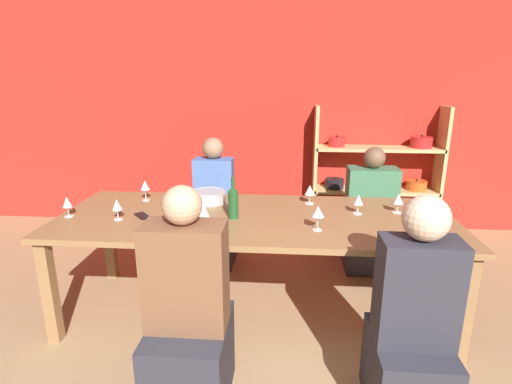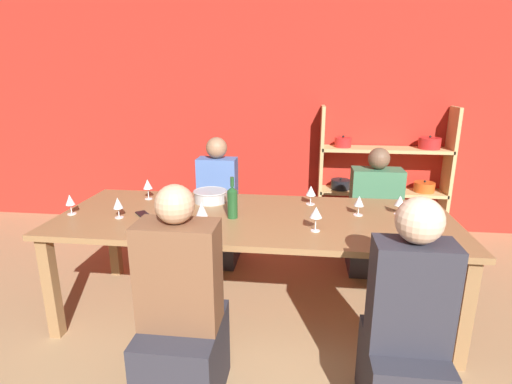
{
  "view_description": "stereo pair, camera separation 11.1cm",
  "coord_description": "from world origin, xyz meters",
  "px_view_note": "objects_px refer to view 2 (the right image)",
  "views": [
    {
      "loc": [
        0.12,
        -0.81,
        1.73
      ],
      "look_at": [
        -0.1,
        1.98,
        0.93
      ],
      "focal_mm": 28.0,
      "sensor_mm": 36.0,
      "label": 1
    },
    {
      "loc": [
        0.23,
        -0.8,
        1.73
      ],
      "look_at": [
        -0.1,
        1.98,
        0.93
      ],
      "focal_mm": 28.0,
      "sensor_mm": 36.0,
      "label": 2
    }
  ],
  "objects_px": {
    "person_near_b": "(405,342)",
    "wine_glass_red_d": "(148,185)",
    "wine_glass_white_a": "(316,213)",
    "person_far_a": "(373,226)",
    "dining_table": "(254,225)",
    "wine_glass_red_e": "(202,210)",
    "cell_phone": "(143,214)",
    "person_near_a": "(182,327)",
    "shelf_unit": "(384,186)",
    "wine_bottle_green": "(232,202)",
    "wine_glass_empty_a": "(359,202)",
    "person_far_b": "(218,217)",
    "wine_glass_red_c": "(400,201)",
    "wine_glass_red_b": "(70,201)",
    "wine_glass_red_a": "(311,191)",
    "mixing_bowl": "(210,196)",
    "wine_glass_white_b": "(118,204)"
  },
  "relations": [
    {
      "from": "person_near_b",
      "to": "wine_glass_red_d",
      "type": "bearing_deg",
      "value": 146.21
    },
    {
      "from": "wine_glass_white_a",
      "to": "person_near_b",
      "type": "distance_m",
      "value": 0.9
    },
    {
      "from": "person_far_a",
      "to": "dining_table",
      "type": "bearing_deg",
      "value": 41.76
    },
    {
      "from": "wine_glass_red_e",
      "to": "cell_phone",
      "type": "xyz_separation_m",
      "value": [
        -0.49,
        0.2,
        -0.12
      ]
    },
    {
      "from": "person_near_a",
      "to": "shelf_unit",
      "type": "bearing_deg",
      "value": 60.15
    },
    {
      "from": "wine_bottle_green",
      "to": "person_far_a",
      "type": "bearing_deg",
      "value": 39.57
    },
    {
      "from": "wine_glass_empty_a",
      "to": "person_far_b",
      "type": "bearing_deg",
      "value": 148.34
    },
    {
      "from": "wine_glass_red_c",
      "to": "cell_phone",
      "type": "distance_m",
      "value": 1.85
    },
    {
      "from": "shelf_unit",
      "to": "wine_glass_white_a",
      "type": "distance_m",
      "value": 2.18
    },
    {
      "from": "wine_glass_white_a",
      "to": "wine_glass_red_e",
      "type": "xyz_separation_m",
      "value": [
        -0.74,
        -0.03,
        0.0
      ]
    },
    {
      "from": "wine_glass_red_d",
      "to": "wine_glass_empty_a",
      "type": "xyz_separation_m",
      "value": [
        1.65,
        -0.2,
        -0.02
      ]
    },
    {
      "from": "wine_glass_empty_a",
      "to": "wine_glass_red_b",
      "type": "bearing_deg",
      "value": -173.71
    },
    {
      "from": "wine_glass_white_a",
      "to": "wine_glass_empty_a",
      "type": "xyz_separation_m",
      "value": [
        0.31,
        0.35,
        -0.02
      ]
    },
    {
      "from": "wine_glass_red_e",
      "to": "cell_phone",
      "type": "relative_size",
      "value": 1.12
    },
    {
      "from": "wine_glass_red_a",
      "to": "wine_glass_red_e",
      "type": "distance_m",
      "value": 0.93
    },
    {
      "from": "shelf_unit",
      "to": "wine_glass_red_a",
      "type": "distance_m",
      "value": 1.69
    },
    {
      "from": "shelf_unit",
      "to": "person_far_a",
      "type": "height_order",
      "value": "shelf_unit"
    },
    {
      "from": "mixing_bowl",
      "to": "wine_glass_white_a",
      "type": "relative_size",
      "value": 1.65
    },
    {
      "from": "mixing_bowl",
      "to": "wine_bottle_green",
      "type": "height_order",
      "value": "wine_bottle_green"
    },
    {
      "from": "wine_glass_white_b",
      "to": "person_near_a",
      "type": "height_order",
      "value": "person_near_a"
    },
    {
      "from": "wine_glass_red_b",
      "to": "person_far_a",
      "type": "xyz_separation_m",
      "value": [
        2.32,
        1.01,
        -0.47
      ]
    },
    {
      "from": "dining_table",
      "to": "wine_glass_white_b",
      "type": "distance_m",
      "value": 0.97
    },
    {
      "from": "dining_table",
      "to": "mixing_bowl",
      "type": "xyz_separation_m",
      "value": [
        -0.39,
        0.3,
        0.12
      ]
    },
    {
      "from": "dining_table",
      "to": "wine_glass_white_b",
      "type": "relative_size",
      "value": 19.01
    },
    {
      "from": "person_far_b",
      "to": "cell_phone",
      "type": "bearing_deg",
      "value": 69.17
    },
    {
      "from": "wine_glass_red_d",
      "to": "wine_glass_red_e",
      "type": "bearing_deg",
      "value": -44.34
    },
    {
      "from": "mixing_bowl",
      "to": "cell_phone",
      "type": "relative_size",
      "value": 1.71
    },
    {
      "from": "dining_table",
      "to": "wine_glass_red_c",
      "type": "xyz_separation_m",
      "value": [
        1.04,
        0.16,
        0.17
      ]
    },
    {
      "from": "person_far_a",
      "to": "wine_glass_white_a",
      "type": "bearing_deg",
      "value": 63.23
    },
    {
      "from": "wine_glass_white_b",
      "to": "shelf_unit",
      "type": "bearing_deg",
      "value": 41.0
    },
    {
      "from": "wine_glass_red_e",
      "to": "person_far_a",
      "type": "xyz_separation_m",
      "value": [
        1.31,
        1.17,
        -0.49
      ]
    },
    {
      "from": "wine_glass_white_b",
      "to": "cell_phone",
      "type": "xyz_separation_m",
      "value": [
        0.15,
        0.08,
        -0.1
      ]
    },
    {
      "from": "wine_glass_white_a",
      "to": "person_far_a",
      "type": "bearing_deg",
      "value": 63.23
    },
    {
      "from": "mixing_bowl",
      "to": "person_near_a",
      "type": "distance_m",
      "value": 1.26
    },
    {
      "from": "wine_glass_red_b",
      "to": "person_far_a",
      "type": "height_order",
      "value": "person_far_a"
    },
    {
      "from": "mixing_bowl",
      "to": "wine_glass_white_b",
      "type": "relative_size",
      "value": 1.83
    },
    {
      "from": "wine_glass_empty_a",
      "to": "person_far_b",
      "type": "height_order",
      "value": "person_far_b"
    },
    {
      "from": "shelf_unit",
      "to": "wine_glass_red_e",
      "type": "relative_size",
      "value": 8.09
    },
    {
      "from": "wine_glass_red_a",
      "to": "person_near_a",
      "type": "bearing_deg",
      "value": -119.09
    },
    {
      "from": "dining_table",
      "to": "wine_glass_white_a",
      "type": "distance_m",
      "value": 0.53
    },
    {
      "from": "shelf_unit",
      "to": "wine_glass_red_e",
      "type": "height_order",
      "value": "shelf_unit"
    },
    {
      "from": "wine_glass_red_d",
      "to": "wine_glass_white_a",
      "type": "bearing_deg",
      "value": -22.32
    },
    {
      "from": "dining_table",
      "to": "person_near_a",
      "type": "height_order",
      "value": "person_near_a"
    },
    {
      "from": "wine_glass_red_d",
      "to": "cell_phone",
      "type": "relative_size",
      "value": 1.03
    },
    {
      "from": "wine_glass_white_b",
      "to": "wine_bottle_green",
      "type": "bearing_deg",
      "value": 6.9
    },
    {
      "from": "person_far_a",
      "to": "person_near_a",
      "type": "bearing_deg",
      "value": 54.51
    },
    {
      "from": "wine_bottle_green",
      "to": "wine_glass_white_b",
      "type": "bearing_deg",
      "value": -173.1
    },
    {
      "from": "wine_glass_empty_a",
      "to": "cell_phone",
      "type": "bearing_deg",
      "value": -173.23
    },
    {
      "from": "wine_glass_red_a",
      "to": "wine_glass_red_e",
      "type": "height_order",
      "value": "wine_glass_red_e"
    },
    {
      "from": "shelf_unit",
      "to": "wine_bottle_green",
      "type": "distance_m",
      "value": 2.31
    }
  ]
}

